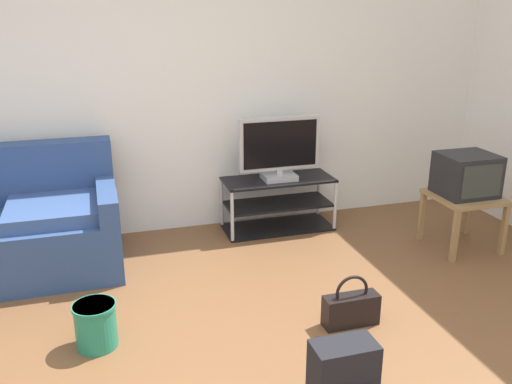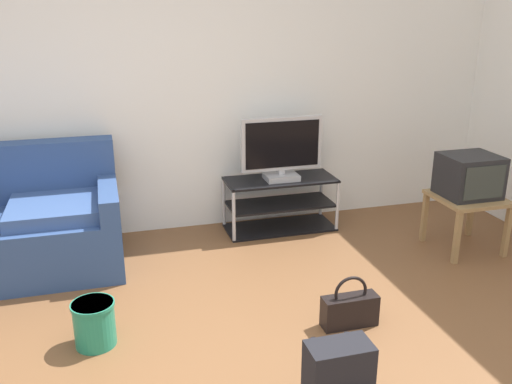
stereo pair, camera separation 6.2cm
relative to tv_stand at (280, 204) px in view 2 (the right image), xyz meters
The scene contains 8 objects.
wall_back 1.49m from the tv_stand, 160.92° to the left, with size 9.00×0.10×2.70m, color white.
tv_stand is the anchor object (origin of this frame).
flat_tv 0.51m from the tv_stand, 90.00° to the right, with size 0.71×0.22×0.55m.
side_table 1.56m from the tv_stand, 31.95° to the right, with size 0.52×0.52×0.46m.
crt_tv 1.60m from the tv_stand, 31.44° to the right, with size 0.43×0.38×0.34m.
backpack 2.44m from the tv_stand, 101.61° to the right, with size 0.31×0.25×0.42m.
handbag 1.64m from the tv_stand, 92.63° to the right, with size 0.35×0.12×0.34m.
cleaning_bucket 2.15m from the tv_stand, 138.66° to the right, with size 0.25×0.25×0.28m.
Camera 2 is at (-0.53, -2.25, 1.91)m, focal length 38.54 mm.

